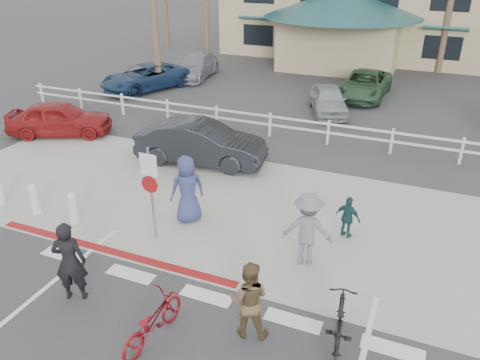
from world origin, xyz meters
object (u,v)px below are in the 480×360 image
at_px(sign_post, 151,190).
at_px(car_red_compact, 59,118).
at_px(bike_red, 152,321).
at_px(car_white_sedan, 201,143).
at_px(bike_black, 339,324).

xyz_separation_m(sign_post, car_red_compact, (-7.73, 5.16, -0.75)).
distance_m(bike_red, car_white_sedan, 8.54).
distance_m(sign_post, car_red_compact, 9.32).
bearing_deg(car_red_compact, sign_post, -148.42).
xyz_separation_m(sign_post, bike_red, (1.90, -3.13, -0.99)).
bearing_deg(bike_red, car_white_sedan, -63.23).
relative_size(sign_post, car_white_sedan, 0.63).
height_order(sign_post, car_red_compact, sign_post).
bearing_deg(bike_black, car_red_compact, -36.15).
bearing_deg(car_red_compact, bike_black, -143.23).
relative_size(sign_post, bike_black, 1.56).
xyz_separation_m(sign_post, car_white_sedan, (-1.09, 4.86, -0.69)).
bearing_deg(sign_post, bike_red, -58.70).
xyz_separation_m(sign_post, bike_black, (5.29, -1.92, -0.89)).
distance_m(bike_red, bike_black, 3.59).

